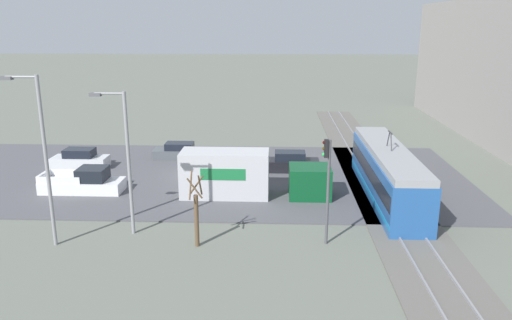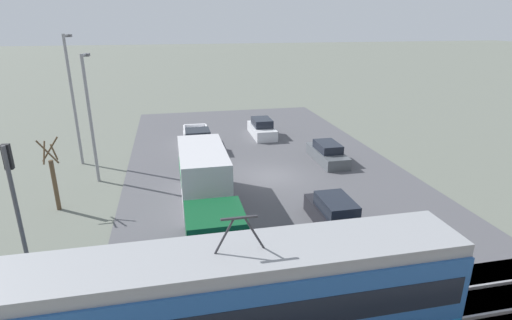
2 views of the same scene
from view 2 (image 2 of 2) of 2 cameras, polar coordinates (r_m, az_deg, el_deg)
ground_plane at (r=27.03m, az=2.04°, el=-2.50°), size 320.00×320.00×0.00m
road_surface at (r=27.02m, az=2.04°, el=-2.43°), size 19.17×42.23×0.08m
light_rail_tram at (r=13.36m, az=-2.23°, el=-19.22°), size 14.37×2.64×4.56m
box_truck at (r=21.82m, az=-7.20°, el=-3.81°), size 2.58×10.28×3.16m
pickup_truck at (r=32.95m, az=-8.36°, el=2.74°), size 2.06×5.74×1.77m
sedan_car_0 at (r=36.28m, az=0.85°, el=4.48°), size 1.84×4.52×1.60m
sedan_car_1 at (r=30.21m, az=10.16°, el=0.93°), size 1.76×4.66×1.42m
sedan_car_2 at (r=20.72m, az=11.29°, el=-7.83°), size 1.78×4.70×1.58m
traffic_light_pole at (r=17.52m, az=-31.15°, el=-4.75°), size 0.28×0.47×5.85m
street_tree at (r=24.51m, az=-26.92°, el=-2.32°), size 0.99×0.83×4.16m
street_lamp_near_crossing at (r=31.20m, az=-24.72°, el=8.73°), size 0.36×1.95×9.21m
street_lamp_mid_block at (r=27.29m, az=-22.66°, el=6.56°), size 0.36×1.95×8.17m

